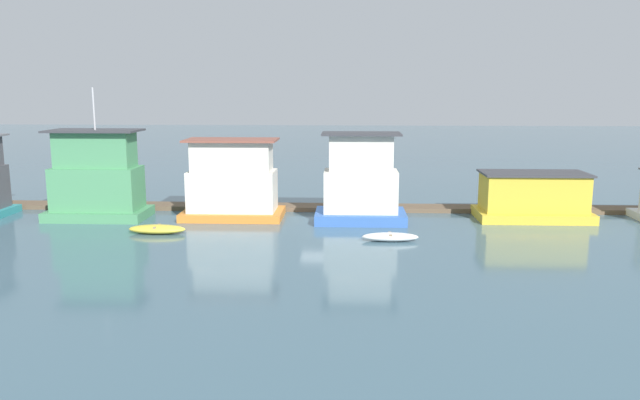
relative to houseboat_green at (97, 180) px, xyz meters
name	(u,v)px	position (x,y,z in m)	size (l,w,h in m)	color
ground_plane	(321,219)	(14.08, 0.43, -2.45)	(200.00, 200.00, 0.00)	#426070
dock_walkway	(323,207)	(14.08, 3.51, -2.30)	(59.60, 1.83, 0.30)	brown
houseboat_green	(97,180)	(0.00, 0.00, 0.00)	(6.13, 3.47, 8.20)	#4C9360
houseboat_orange	(233,183)	(8.48, 0.57, -0.21)	(6.33, 3.66, 5.02)	orange
houseboat_blue	(361,185)	(16.56, -0.15, -0.16)	(5.56, 3.49, 5.49)	#3866B7
houseboat_yellow	(533,197)	(27.38, 0.99, -1.04)	(6.96, 3.70, 2.98)	gold
dinghy_yellow	(157,229)	(4.94, -3.94, -2.21)	(3.27, 1.29, 0.49)	yellow
dinghy_white	(390,237)	(18.09, -5.14, -2.22)	(3.06, 1.05, 0.45)	white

